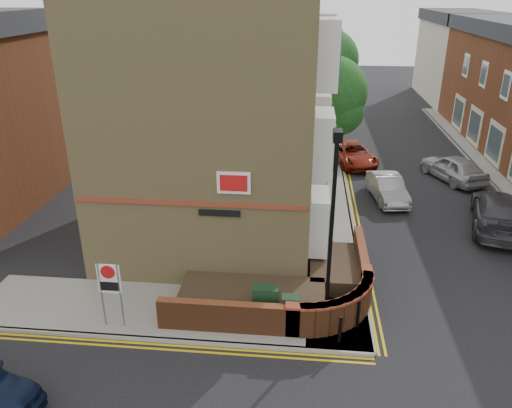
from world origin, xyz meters
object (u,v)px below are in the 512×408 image
object	(u,v)px
lamppost	(331,233)
zone_sign	(110,284)
utility_cabinet_large	(266,303)
silver_car_near	(387,188)

from	to	relation	value
lamppost	zone_sign	world-z (taller)	lamppost
utility_cabinet_large	lamppost	bearing A→B (deg)	-3.01
lamppost	zone_sign	distance (m)	6.85
zone_sign	lamppost	bearing A→B (deg)	6.07
zone_sign	utility_cabinet_large	bearing A→B (deg)	9.69
silver_car_near	lamppost	bearing A→B (deg)	-115.42
lamppost	silver_car_near	xyz separation A→B (m)	(3.37, 10.77, -2.71)
utility_cabinet_large	silver_car_near	xyz separation A→B (m)	(5.27, 10.67, -0.09)
utility_cabinet_large	silver_car_near	size ratio (longest dim) A/B	0.31
silver_car_near	utility_cabinet_large	bearing A→B (deg)	-124.33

